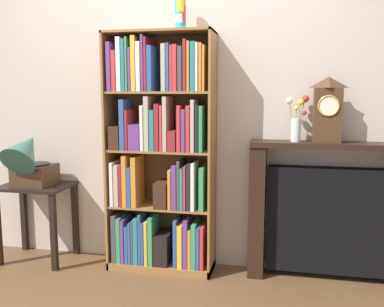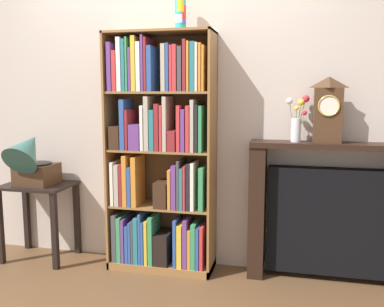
% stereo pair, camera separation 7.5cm
% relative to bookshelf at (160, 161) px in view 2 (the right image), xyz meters
% --- Properties ---
extents(ground_plane, '(8.07, 6.40, 0.02)m').
position_rel_bookshelf_xyz_m(ground_plane, '(0.01, -0.07, -0.89)').
color(ground_plane, brown).
extents(wall_back, '(5.07, 0.08, 2.68)m').
position_rel_bookshelf_xyz_m(wall_back, '(0.12, 0.21, 0.46)').
color(wall_back, beige).
rests_on(wall_back, ground).
extents(bookshelf, '(0.84, 0.32, 1.88)m').
position_rel_bookshelf_xyz_m(bookshelf, '(0.00, 0.00, 0.00)').
color(bookshelf, olive).
rests_on(bookshelf, ground).
extents(cup_stack, '(0.08, 0.08, 0.28)m').
position_rel_bookshelf_xyz_m(cup_stack, '(0.16, 0.03, 1.14)').
color(cup_stack, green).
rests_on(cup_stack, bookshelf).
extents(side_table_left, '(0.57, 0.43, 0.65)m').
position_rel_bookshelf_xyz_m(side_table_left, '(-1.08, -0.04, -0.40)').
color(side_table_left, black).
rests_on(side_table_left, ground).
extents(gramophone, '(0.30, 0.46, 0.52)m').
position_rel_bookshelf_xyz_m(gramophone, '(-1.08, -0.11, -0.00)').
color(gramophone, '#472D1C').
rests_on(gramophone, side_table_left).
extents(fireplace_mantel, '(1.23, 0.24, 1.06)m').
position_rel_bookshelf_xyz_m(fireplace_mantel, '(1.32, 0.07, -0.36)').
color(fireplace_mantel, black).
rests_on(fireplace_mantel, ground).
extents(mantel_clock, '(0.20, 0.13, 0.48)m').
position_rel_bookshelf_xyz_m(mantel_clock, '(1.26, 0.05, 0.42)').
color(mantel_clock, '#472D1C').
rests_on(mantel_clock, fireplace_mantel).
extents(flower_vase, '(0.17, 0.12, 0.34)m').
position_rel_bookshelf_xyz_m(flower_vase, '(1.05, 0.06, 0.34)').
color(flower_vase, silver).
rests_on(flower_vase, fireplace_mantel).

